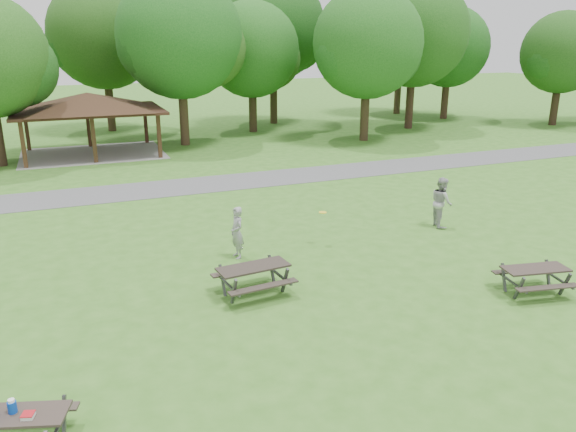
{
  "coord_description": "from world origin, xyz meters",
  "views": [
    {
      "loc": [
        -5.61,
        -12.39,
        6.96
      ],
      "look_at": [
        1.0,
        4.0,
        1.3
      ],
      "focal_mm": 35.0,
      "sensor_mm": 36.0,
      "label": 1
    }
  ],
  "objects_px": {
    "frisbee_catcher": "(441,202)",
    "frisbee_thrower": "(237,233)",
    "picnic_table_near": "(4,417)",
    "picnic_table_middle": "(254,273)"
  },
  "relations": [
    {
      "from": "picnic_table_middle",
      "to": "frisbee_catcher",
      "type": "xyz_separation_m",
      "value": [
        8.55,
        3.0,
        0.32
      ]
    },
    {
      "from": "frisbee_catcher",
      "to": "frisbee_thrower",
      "type": "bearing_deg",
      "value": 106.04
    },
    {
      "from": "picnic_table_middle",
      "to": "frisbee_catcher",
      "type": "relative_size",
      "value": 1.13
    },
    {
      "from": "picnic_table_near",
      "to": "frisbee_catcher",
      "type": "xyz_separation_m",
      "value": [
        14.57,
        7.41,
        0.26
      ]
    },
    {
      "from": "picnic_table_near",
      "to": "frisbee_thrower",
      "type": "relative_size",
      "value": 1.22
    },
    {
      "from": "picnic_table_near",
      "to": "picnic_table_middle",
      "type": "bearing_deg",
      "value": 36.28
    },
    {
      "from": "picnic_table_middle",
      "to": "frisbee_thrower",
      "type": "relative_size",
      "value": 1.25
    },
    {
      "from": "picnic_table_near",
      "to": "picnic_table_middle",
      "type": "xyz_separation_m",
      "value": [
        6.02,
        4.42,
        -0.06
      ]
    },
    {
      "from": "picnic_table_near",
      "to": "frisbee_catcher",
      "type": "height_order",
      "value": "frisbee_catcher"
    },
    {
      "from": "picnic_table_middle",
      "to": "frisbee_thrower",
      "type": "distance_m",
      "value": 2.85
    }
  ]
}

